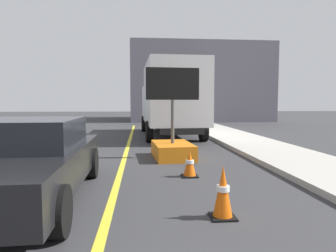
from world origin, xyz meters
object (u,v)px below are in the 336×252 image
object	(u,v)px
pickup_car	(24,160)
arrow_board_trailer	(173,142)
traffic_cone_far_lane	(190,164)
traffic_cone_mid_lane	(223,192)
box_truck	(171,99)
highway_guide_sign	(188,80)

from	to	relation	value
pickup_car	arrow_board_trailer	bearing A→B (deg)	51.40
traffic_cone_far_lane	traffic_cone_mid_lane	bearing A→B (deg)	-88.09
pickup_car	traffic_cone_far_lane	bearing A→B (deg)	23.63
box_truck	pickup_car	size ratio (longest dim) A/B	1.64
arrow_board_trailer	box_truck	size ratio (longest dim) A/B	0.36
pickup_car	traffic_cone_mid_lane	bearing A→B (deg)	-19.04
pickup_car	highway_guide_sign	bearing A→B (deg)	72.26
box_truck	traffic_cone_far_lane	size ratio (longest dim) A/B	12.66
pickup_car	traffic_cone_far_lane	size ratio (longest dim) A/B	7.72
box_truck	traffic_cone_mid_lane	world-z (taller)	box_truck
highway_guide_sign	traffic_cone_far_lane	world-z (taller)	highway_guide_sign
arrow_board_trailer	traffic_cone_far_lane	xyz separation A→B (m)	(0.14, -2.33, -0.19)
traffic_cone_far_lane	highway_guide_sign	bearing A→B (deg)	81.16
traffic_cone_mid_lane	pickup_car	bearing A→B (deg)	160.96
highway_guide_sign	arrow_board_trailer	bearing A→B (deg)	-100.86
traffic_cone_mid_lane	traffic_cone_far_lane	bearing A→B (deg)	91.91
arrow_board_trailer	pickup_car	distance (m)	4.70
traffic_cone_mid_lane	traffic_cone_far_lane	size ratio (longest dim) A/B	1.29
traffic_cone_far_lane	arrow_board_trailer	bearing A→B (deg)	93.40
arrow_board_trailer	traffic_cone_far_lane	size ratio (longest dim) A/B	4.56
box_truck	traffic_cone_far_lane	distance (m)	8.18
arrow_board_trailer	box_truck	bearing A→B (deg)	84.91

